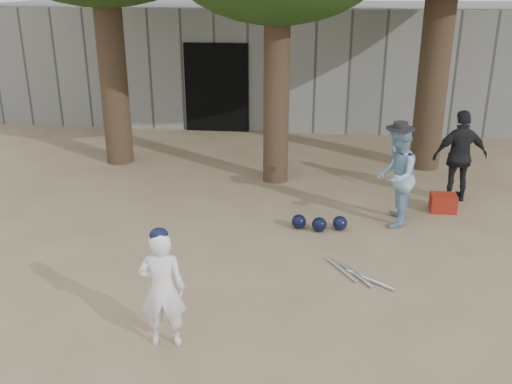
# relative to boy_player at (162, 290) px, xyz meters

# --- Properties ---
(ground) EXTENTS (70.00, 70.00, 0.00)m
(ground) POSITION_rel_boy_player_xyz_m (0.12, 1.21, -0.66)
(ground) COLOR #937C5E
(ground) RESTS_ON ground
(boy_player) EXTENTS (0.52, 0.38, 1.32)m
(boy_player) POSITION_rel_boy_player_xyz_m (0.00, 0.00, 0.00)
(boy_player) COLOR white
(boy_player) RESTS_ON ground
(spectator_blue) EXTENTS (0.75, 0.88, 1.60)m
(spectator_blue) POSITION_rel_boy_player_xyz_m (2.76, 3.54, 0.14)
(spectator_blue) COLOR #84ACCC
(spectator_blue) RESTS_ON ground
(spectator_dark) EXTENTS (1.00, 0.55, 1.61)m
(spectator_dark) POSITION_rel_boy_player_xyz_m (3.98, 4.72, 0.15)
(spectator_dark) COLOR black
(spectator_dark) RESTS_ON ground
(red_bag) EXTENTS (0.42, 0.33, 0.30)m
(red_bag) POSITION_rel_boy_player_xyz_m (3.66, 4.16, -0.51)
(red_bag) COLOR #A72B16
(red_bag) RESTS_ON ground
(back_building) EXTENTS (16.00, 5.24, 3.00)m
(back_building) POSITION_rel_boy_player_xyz_m (0.12, 11.54, 0.84)
(back_building) COLOR gray
(back_building) RESTS_ON ground
(helmet_row) EXTENTS (0.87, 0.32, 0.23)m
(helmet_row) POSITION_rel_boy_player_xyz_m (1.61, 3.16, -0.55)
(helmet_row) COLOR black
(helmet_row) RESTS_ON ground
(bat_pile) EXTENTS (0.87, 0.80, 0.06)m
(bat_pile) POSITION_rel_boy_player_xyz_m (2.11, 1.72, -0.63)
(bat_pile) COLOR silver
(bat_pile) RESTS_ON ground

